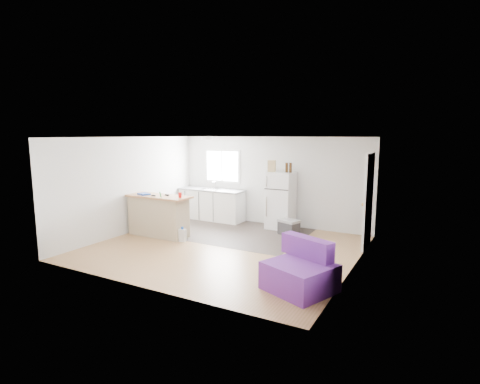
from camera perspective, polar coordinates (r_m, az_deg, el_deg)
name	(u,v)px	position (r m, az deg, el deg)	size (l,w,h in m)	color
room	(224,194)	(8.04, -2.44, -0.26)	(5.51, 5.01, 2.41)	olive
vinyl_zone	(225,231)	(9.70, -2.26, -5.91)	(4.05, 2.50, 0.00)	#342C27
window	(222,166)	(10.91, -2.70, 3.98)	(1.18, 0.06, 0.98)	white
interior_door	(368,202)	(8.59, 18.97, -1.39)	(0.11, 0.92, 2.10)	white
ceiling_fixture	(208,138)	(9.60, -4.96, 8.14)	(0.30, 0.30, 0.07)	white
kitchen_cabinets	(212,204)	(10.91, -4.36, -1.83)	(2.02, 0.66, 1.17)	white
peninsula	(159,215)	(9.34, -12.30, -3.50)	(1.63, 0.62, 1.00)	#CBB892
refrigerator	(281,200)	(9.85, 6.21, -1.28)	(0.66, 0.64, 1.50)	white
cooler	(289,227)	(9.37, 7.45, -5.31)	(0.58, 0.49, 0.38)	#302F32
purple_seat	(301,272)	(6.18, 9.25, -11.94)	(1.23, 1.22, 0.79)	#6E2F99
cleaner_jug	(183,235)	(8.82, -8.75, -6.50)	(0.17, 0.14, 0.35)	silver
mop	(161,228)	(9.20, -11.89, -5.43)	(0.22, 0.32, 1.14)	green
red_cup	(180,195)	(8.83, -9.11, -0.45)	(0.08, 0.08, 0.12)	red
blue_tray	(144,194)	(9.45, -14.44, -0.28)	(0.30, 0.22, 0.04)	#133CB3
tool_a	(167,195)	(9.17, -11.05, -0.45)	(0.14, 0.05, 0.03)	black
tool_b	(154,196)	(9.17, -13.04, -0.53)	(0.10, 0.04, 0.03)	black
cardboard_box	(272,166)	(9.74, 4.85, 3.96)	(0.20, 0.10, 0.30)	tan
bottle_left	(287,168)	(9.62, 7.12, 3.71)	(0.07, 0.07, 0.25)	#361E09
bottle_right	(291,168)	(9.63, 7.70, 3.70)	(0.07, 0.07, 0.25)	#361E09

